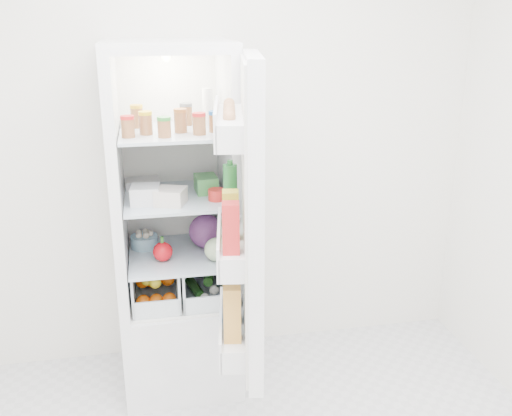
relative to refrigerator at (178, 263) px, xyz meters
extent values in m
cube|color=white|center=(0.20, 0.25, 0.63)|extent=(3.00, 0.02, 2.60)
cube|color=silver|center=(0.00, -0.04, -0.42)|extent=(0.60, 0.60, 0.50)
cube|color=silver|center=(0.00, -0.04, 1.11)|extent=(0.60, 0.60, 0.05)
cube|color=silver|center=(0.00, 0.24, 0.46)|extent=(0.60, 0.05, 1.25)
cube|color=silver|center=(-0.28, -0.04, 0.46)|extent=(0.05, 0.60, 1.25)
cube|color=silver|center=(0.27, -0.04, 0.46)|extent=(0.05, 0.60, 1.25)
cube|color=white|center=(0.00, 0.21, 0.46)|extent=(0.50, 0.01, 1.25)
sphere|color=white|center=(0.00, 0.17, 1.04)|extent=(0.05, 0.05, 0.05)
cube|color=silver|center=(0.00, -0.06, 0.07)|extent=(0.49, 0.53, 0.01)
cube|color=silver|center=(0.00, -0.06, 0.38)|extent=(0.49, 0.53, 0.02)
cube|color=silver|center=(0.00, -0.06, 0.71)|extent=(0.49, 0.53, 0.02)
cylinder|color=#B21919|center=(-0.20, -0.20, 0.76)|extent=(0.06, 0.06, 0.08)
cylinder|color=gold|center=(-0.12, -0.15, 0.76)|extent=(0.06, 0.06, 0.08)
cylinder|color=#267226|center=(-0.04, -0.23, 0.76)|extent=(0.06, 0.06, 0.08)
cylinder|color=brown|center=(0.04, -0.13, 0.76)|extent=(0.06, 0.06, 0.08)
cylinder|color=#B21919|center=(0.12, -0.20, 0.76)|extent=(0.06, 0.06, 0.08)
cylinder|color=#194C8C|center=(0.20, -0.15, 0.76)|extent=(0.06, 0.06, 0.08)
cylinder|color=#BF8C19|center=(-0.16, 0.03, 0.76)|extent=(0.06, 0.06, 0.08)
cylinder|color=#4C4C4C|center=(0.08, 0.05, 0.76)|extent=(0.06, 0.06, 0.08)
cylinder|color=white|center=(0.18, 0.01, 0.81)|extent=(0.06, 0.06, 0.18)
cube|color=silver|center=(-0.14, -0.15, 0.44)|extent=(0.14, 0.14, 0.09)
cube|color=beige|center=(-0.03, -0.19, 0.43)|extent=(0.17, 0.17, 0.08)
cylinder|color=red|center=(0.19, -0.17, 0.42)|extent=(0.09, 0.09, 0.05)
cube|color=#B3B3B8|center=(-0.16, 0.12, 0.41)|extent=(0.18, 0.14, 0.04)
cube|color=#439446|center=(0.16, -0.03, 0.43)|extent=(0.11, 0.15, 0.08)
sphere|color=#541C53|center=(0.15, -0.01, 0.17)|extent=(0.18, 0.18, 0.18)
sphere|color=red|center=(-0.08, -0.14, 0.13)|extent=(0.10, 0.10, 0.10)
cylinder|color=#93C3DB|center=(-0.17, 0.05, 0.11)|extent=(0.17, 0.17, 0.07)
sphere|color=#B3CC99|center=(0.18, -0.19, 0.14)|extent=(0.12, 0.12, 0.12)
sphere|color=orange|center=(-0.19, -0.18, -0.12)|extent=(0.07, 0.07, 0.07)
sphere|color=orange|center=(-0.12, -0.18, -0.12)|extent=(0.07, 0.07, 0.07)
sphere|color=orange|center=(-0.06, -0.18, -0.12)|extent=(0.07, 0.07, 0.07)
sphere|color=orange|center=(-0.19, -0.06, -0.06)|extent=(0.07, 0.07, 0.07)
sphere|color=orange|center=(-0.12, -0.06, -0.06)|extent=(0.07, 0.07, 0.07)
sphere|color=orange|center=(-0.06, -0.06, -0.06)|extent=(0.07, 0.07, 0.07)
sphere|color=orange|center=(-0.15, 0.06, -0.12)|extent=(0.07, 0.07, 0.07)
sphere|color=yellow|center=(-0.16, -0.12, -0.03)|extent=(0.06, 0.06, 0.06)
sphere|color=yellow|center=(-0.09, -0.01, -0.03)|extent=(0.06, 0.06, 0.06)
sphere|color=yellow|center=(-0.12, -0.16, -0.03)|extent=(0.06, 0.06, 0.06)
cylinder|color=#184919|center=(0.08, -0.06, -0.13)|extent=(0.09, 0.21, 0.05)
cylinder|color=#184919|center=(0.16, -0.01, -0.08)|extent=(0.08, 0.21, 0.05)
sphere|color=white|center=(0.12, -0.18, -0.13)|extent=(0.05, 0.05, 0.05)
sphere|color=white|center=(0.17, -0.16, -0.10)|extent=(0.05, 0.05, 0.05)
cube|color=silver|center=(0.29, -0.64, 0.46)|extent=(0.15, 0.60, 1.30)
cube|color=white|center=(0.25, -0.63, 0.46)|extent=(0.09, 0.56, 1.26)
cube|color=silver|center=(0.20, -0.63, 0.83)|extent=(0.18, 0.51, 0.10)
cube|color=silver|center=(0.20, -0.63, 0.33)|extent=(0.18, 0.51, 0.10)
cube|color=silver|center=(0.20, -0.63, -0.07)|extent=(0.18, 0.51, 0.10)
sphere|color=#A26E49|center=(0.18, -0.74, 0.89)|extent=(0.05, 0.05, 0.05)
sphere|color=#A26E49|center=(0.19, -0.66, 0.89)|extent=(0.05, 0.05, 0.05)
sphere|color=#A26E49|center=(0.20, -0.59, 0.89)|extent=(0.05, 0.05, 0.05)
sphere|color=#A26E49|center=(0.21, -0.51, 0.89)|extent=(0.05, 0.05, 0.05)
sphere|color=#A26E49|center=(0.23, -0.43, 0.89)|extent=(0.05, 0.05, 0.05)
cylinder|color=#1B6025|center=(0.22, -0.48, 0.51)|extent=(0.06, 0.06, 0.26)
cube|color=yellow|center=(0.19, -0.65, 0.48)|extent=(0.07, 0.07, 0.20)
cube|color=red|center=(0.17, -0.80, 0.48)|extent=(0.07, 0.07, 0.20)
cube|color=silver|center=(0.22, -0.48, 0.10)|extent=(0.08, 0.08, 0.24)
cube|color=#2990D0|center=(0.20, -0.63, 0.10)|extent=(0.08, 0.08, 0.24)
cube|color=gold|center=(0.17, -0.77, 0.10)|extent=(0.08, 0.08, 0.24)
camera|label=1|loc=(-0.12, -2.79, 1.25)|focal=40.00mm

